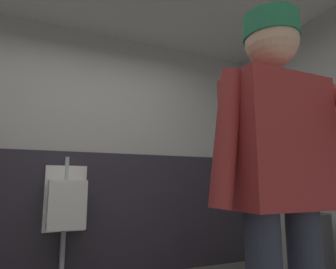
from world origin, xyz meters
name	(u,v)px	position (x,y,z in m)	size (l,w,h in m)	color
wall_back	(82,149)	(0.00, 1.73, 1.34)	(4.84, 0.12, 2.68)	#B2B2AD
wainscot_band_back	(80,215)	(0.00, 1.65, 0.65)	(4.24, 0.03, 1.30)	#2D2833
urinal_solo	(66,204)	(-0.15, 1.51, 0.78)	(0.40, 0.34, 1.24)	white
person	(281,169)	(0.49, -0.63, 1.03)	(0.66, 0.60, 1.72)	#2D3342
trash_bin	(314,255)	(1.81, 0.37, 0.35)	(0.32, 0.32, 0.71)	#38383D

